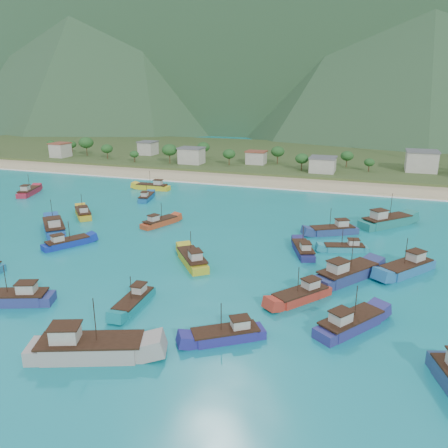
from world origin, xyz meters
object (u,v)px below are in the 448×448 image
(boat_14, at_px, (89,349))
(boat_21, at_px, (350,324))
(boat_0, at_px, (192,260))
(boat_20, at_px, (153,187))
(boat_17, at_px, (407,268))
(boat_29, at_px, (303,250))
(boat_26, at_px, (134,302))
(boat_27, at_px, (347,274))
(boat_16, at_px, (67,243))
(boat_7, at_px, (333,231))
(boat_9, at_px, (345,249))
(boat_3, at_px, (14,299))
(boat_11, at_px, (54,228))
(boat_28, at_px, (160,223))
(boat_31, at_px, (227,335))
(boat_24, at_px, (146,198))
(boat_19, at_px, (386,222))
(boat_32, at_px, (83,214))
(boat_18, at_px, (29,192))
(boat_10, at_px, (301,296))

(boat_14, xyz_separation_m, boat_21, (28.57, 16.51, -0.29))
(boat_0, xyz_separation_m, boat_20, (-36.42, 53.16, 0.00))
(boat_17, bearing_deg, boat_29, 26.55)
(boat_26, distance_m, boat_27, 34.63)
(boat_16, xyz_separation_m, boat_27, (54.46, 1.73, 0.35))
(boat_7, bearing_deg, boat_21, 158.22)
(boat_9, xyz_separation_m, boat_16, (-53.17, -15.55, 0.09))
(boat_14, bearing_deg, boat_21, 98.90)
(boat_3, xyz_separation_m, boat_29, (36.72, 34.70, -0.16))
(boat_11, xyz_separation_m, boat_14, (36.07, -37.56, 0.07))
(boat_3, distance_m, boat_11, 34.53)
(boat_28, height_order, boat_31, boat_28)
(boat_7, bearing_deg, boat_24, 44.46)
(boat_16, distance_m, boat_19, 70.49)
(boat_31, xyz_separation_m, boat_32, (-52.11, 41.64, 0.07))
(boat_18, relative_size, boat_32, 1.20)
(boat_31, relative_size, boat_32, 1.00)
(boat_10, xyz_separation_m, boat_21, (7.44, -6.31, 0.10))
(boat_19, bearing_deg, boat_27, -56.94)
(boat_9, distance_m, boat_14, 53.09)
(boat_17, xyz_separation_m, boat_20, (-72.85, 44.73, -0.09))
(boat_24, bearing_deg, boat_0, -65.83)
(boat_17, distance_m, boat_21, 23.85)
(boat_32, bearing_deg, boat_18, 111.06)
(boat_19, bearing_deg, boat_3, -87.76)
(boat_9, xyz_separation_m, boat_24, (-57.28, 24.67, 0.07))
(boat_18, height_order, boat_32, boat_18)
(boat_26, height_order, boat_29, boat_29)
(boat_3, xyz_separation_m, boat_19, (51.89, 58.72, 0.28))
(boat_24, bearing_deg, boat_28, -68.31)
(boat_0, distance_m, boat_9, 30.09)
(boat_10, distance_m, boat_32, 65.24)
(boat_10, height_order, boat_18, boat_18)
(boat_17, distance_m, boat_20, 85.48)
(boat_24, height_order, boat_26, boat_24)
(boat_9, xyz_separation_m, boat_19, (7.66, 20.06, 0.55))
(boat_10, height_order, boat_29, boat_10)
(boat_17, relative_size, boat_28, 1.15)
(boat_3, bearing_deg, boat_21, -100.64)
(boat_0, relative_size, boat_20, 0.96)
(boat_10, relative_size, boat_26, 1.06)
(boat_31, bearing_deg, boat_10, -60.89)
(boat_3, relative_size, boat_11, 0.96)
(boat_17, bearing_deg, boat_19, -45.90)
(boat_17, bearing_deg, boat_21, 107.78)
(boat_10, xyz_separation_m, boat_28, (-37.60, 27.14, -0.04))
(boat_14, bearing_deg, boat_27, 119.32)
(boat_17, bearing_deg, boat_27, 70.78)
(boat_24, distance_m, boat_28, 26.02)
(boat_9, height_order, boat_11, boat_11)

